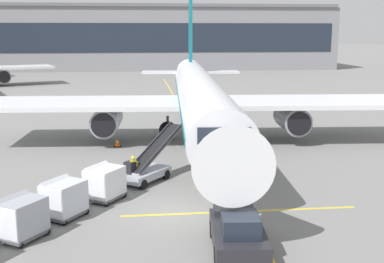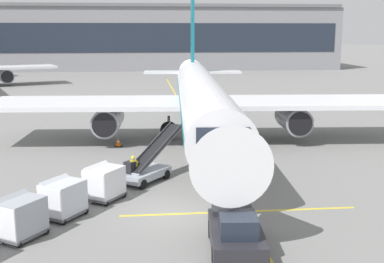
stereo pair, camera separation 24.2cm
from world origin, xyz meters
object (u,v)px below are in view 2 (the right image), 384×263
Objects in this scene: belt_loader at (147,167)px; pushback_tug at (236,232)px; ground_crew_by_carts at (98,183)px; parked_airplane at (201,97)px; baggage_cart_third at (19,216)px; baggage_cart_second at (62,197)px; ground_crew_by_loader at (133,168)px; safety_cone_engine_keepout at (118,142)px; baggage_cart_lead at (104,182)px.

pushback_tug is at bearing -71.38° from belt_loader.
pushback_tug is at bearing -48.57° from ground_crew_by_carts.
parked_airplane is 21.63m from baggage_cart_third.
baggage_cart_second is 1.55× the size of ground_crew_by_loader.
pushback_tug is (3.48, -10.34, -0.05)m from belt_loader.
ground_crew_by_loader is 2.49× the size of safety_cone_engine_keepout.
pushback_tug is (-1.11, -21.19, -2.80)m from parked_airplane.
parked_airplane is at bearing 61.93° from baggage_cart_second.
baggage_cart_third is 8.82m from ground_crew_by_loader.
safety_cone_engine_keepout is (0.25, 12.70, -0.66)m from baggage_cart_lead.
baggage_cart_lead is 0.33m from ground_crew_by_carts.
pushback_tug is at bearing -74.19° from safety_cone_engine_keepout.
safety_cone_engine_keepout is at bearing 97.35° from ground_crew_by_loader.
baggage_cart_second reaches higher than ground_crew_by_loader.
ground_crew_by_carts is (1.51, 2.27, -0.00)m from baggage_cart_second.
belt_loader is at bearing 108.62° from pushback_tug.
ground_crew_by_loader is at bearing -141.87° from belt_loader.
parked_airplane reaches higher than belt_loader.
ground_crew_by_loader is at bearing -115.20° from parked_airplane.
parked_airplane is 18.85m from baggage_cart_second.
safety_cone_engine_keepout is (2.07, 15.10, -0.66)m from baggage_cart_second.
ground_crew_by_carts is at bearing -158.12° from baggage_cart_lead.
parked_airplane is 16.17m from ground_crew_by_carts.
belt_loader is 7.02m from baggage_cart_second.
parked_airplane is 8.89× the size of belt_loader.
baggage_cart_lead is 1.55× the size of ground_crew_by_carts.
ground_crew_by_carts is 2.49× the size of safety_cone_engine_keepout.
baggage_cart_lead reaches higher than pushback_tug.
ground_crew_by_loader is at bearing 58.90° from baggage_cart_lead.
ground_crew_by_loader is 10.22m from safety_cone_engine_keepout.
ground_crew_by_carts is 12.85m from safety_cone_engine_keepout.
baggage_cart_third is at bearing 165.70° from pushback_tug.
belt_loader is at bearing 38.13° from ground_crew_by_loader.
parked_airplane is 15.92m from baggage_cart_lead.
baggage_cart_second is at bearing 148.46° from pushback_tug.
safety_cone_engine_keepout is at bearing 82.19° from baggage_cart_second.
baggage_cart_third is at bearing -118.59° from parked_airplane.
baggage_cart_lead is 5.81m from baggage_cart_third.
baggage_cart_second is at bearing -124.13° from ground_crew_by_loader.
baggage_cart_second is at bearing -97.81° from safety_cone_engine_keepout.
baggage_cart_lead reaches higher than safety_cone_engine_keepout.
baggage_cart_second is (-1.82, -2.40, 0.00)m from baggage_cart_lead.
belt_loader is 1.82× the size of baggage_cart_third.
ground_crew_by_loader is (-4.30, 9.69, 0.17)m from pushback_tug.
belt_loader is 9.82m from baggage_cart_third.
parked_airplane is 16.17× the size of baggage_cart_second.
belt_loader is 9.72m from safety_cone_engine_keepout.
baggage_cart_second is at bearing 57.92° from baggage_cart_third.
baggage_cart_third is 3.87× the size of safety_cone_engine_keepout.
parked_airplane is at bearing 64.80° from ground_crew_by_loader.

